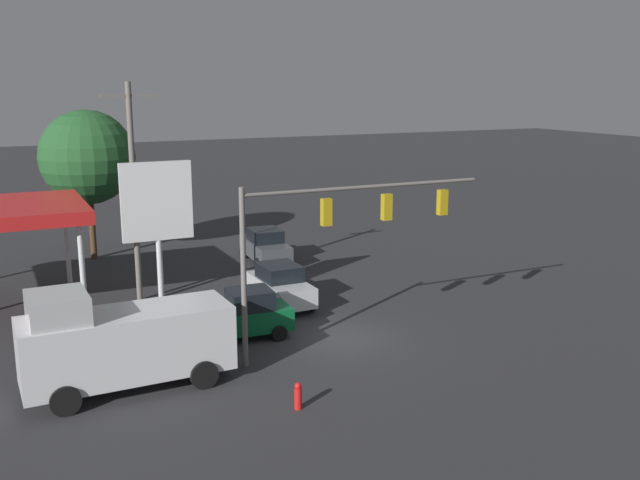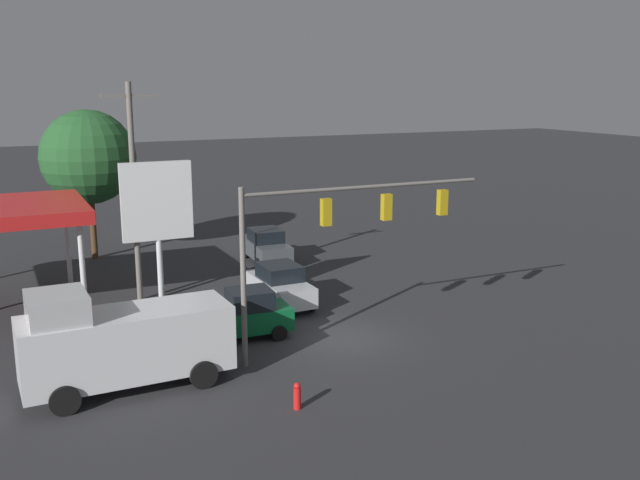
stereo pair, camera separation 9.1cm
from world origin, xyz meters
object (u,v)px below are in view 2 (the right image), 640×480
at_px(utility_pole, 134,190).
at_px(street_tree, 88,157).
at_px(sedan_waiting, 266,246).
at_px(fire_hydrant, 297,396).
at_px(hatchback_crossing, 245,315).
at_px(sedan_far, 280,285).
at_px(price_sign, 157,208).
at_px(traffic_signal_assembly, 340,224).
at_px(delivery_truck, 122,341).

distance_m(utility_pole, street_tree, 10.03).
relative_size(sedan_waiting, fire_hydrant, 5.11).
height_order(utility_pole, street_tree, utility_pole).
relative_size(hatchback_crossing, fire_hydrant, 4.43).
distance_m(hatchback_crossing, street_tree, 17.40).
xyz_separation_m(utility_pole, sedan_far, (-5.78, 2.98, -4.37)).
bearing_deg(fire_hydrant, utility_pole, -80.33).
xyz_separation_m(price_sign, street_tree, (0.88, -13.32, 0.85)).
distance_m(utility_pole, fire_hydrant, 14.19).
height_order(utility_pole, price_sign, utility_pole).
bearing_deg(sedan_waiting, price_sign, -40.65).
height_order(price_sign, hatchback_crossing, price_sign).
distance_m(traffic_signal_assembly, sedan_far, 7.36).
relative_size(utility_pole, sedan_far, 2.28).
relative_size(traffic_signal_assembly, delivery_truck, 1.44).
height_order(price_sign, sedan_far, price_sign).
bearing_deg(price_sign, delivery_truck, 65.79).
bearing_deg(price_sign, fire_hydrant, 101.37).
bearing_deg(price_sign, sedan_waiting, -133.95).
xyz_separation_m(hatchback_crossing, fire_hydrant, (0.66, 6.80, -0.51)).
relative_size(traffic_signal_assembly, utility_pole, 0.98).
relative_size(utility_pole, sedan_waiting, 2.24).
bearing_deg(sedan_waiting, utility_pole, -56.19).
distance_m(price_sign, hatchback_crossing, 5.70).
xyz_separation_m(sedan_far, delivery_truck, (8.18, 6.29, 0.74)).
xyz_separation_m(utility_pole, price_sign, (-0.27, 3.33, -0.30)).
xyz_separation_m(traffic_signal_assembly, hatchback_crossing, (2.81, -2.84, -3.99)).
distance_m(utility_pole, sedan_far, 7.83).
relative_size(traffic_signal_assembly, street_tree, 1.15).
bearing_deg(traffic_signal_assembly, street_tree, -71.75).
bearing_deg(sedan_far, street_tree, -154.49).
distance_m(utility_pole, hatchback_crossing, 8.22).
distance_m(price_sign, sedan_far, 6.86).
distance_m(traffic_signal_assembly, price_sign, 7.97).
xyz_separation_m(street_tree, fire_hydrant, (-2.85, 23.12, -5.44)).
height_order(traffic_signal_assembly, delivery_truck, traffic_signal_assembly).
relative_size(utility_pole, hatchback_crossing, 2.58).
distance_m(traffic_signal_assembly, utility_pole, 10.80).
bearing_deg(utility_pole, fire_hydrant, 99.67).
relative_size(price_sign, hatchback_crossing, 1.77).
distance_m(utility_pole, delivery_truck, 10.24).
bearing_deg(sedan_far, delivery_truck, -53.14).
bearing_deg(sedan_far, utility_pole, -117.99).
distance_m(traffic_signal_assembly, fire_hydrant, 6.93).
bearing_deg(utility_pole, sedan_far, 152.73).
height_order(price_sign, street_tree, street_tree).
xyz_separation_m(sedan_waiting, delivery_truck, (10.46, 14.02, 0.74)).
height_order(price_sign, sedan_waiting, price_sign).
relative_size(price_sign, fire_hydrant, 7.84).
relative_size(hatchback_crossing, sedan_waiting, 0.87).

